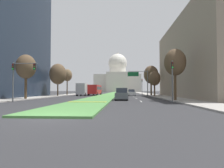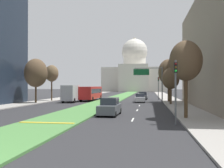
# 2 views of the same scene
# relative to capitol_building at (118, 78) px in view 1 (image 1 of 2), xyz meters

# --- Properties ---
(ground_plane) EXTENTS (299.18, 299.18, 0.00)m
(ground_plane) POSITION_rel_capitol_building_xyz_m (0.00, -67.24, -10.81)
(ground_plane) COLOR #2B2B2D
(grass_median) EXTENTS (5.06, 122.39, 0.14)m
(grass_median) POSITION_rel_capitol_building_xyz_m (0.00, -74.04, -10.74)
(grass_median) COLOR #4C8442
(grass_median) RESTS_ON ground_plane
(median_curb_nose) EXTENTS (4.55, 0.50, 0.04)m
(median_curb_nose) POSITION_rel_capitol_building_xyz_m (0.00, -123.68, -10.65)
(median_curb_nose) COLOR gold
(median_curb_nose) RESTS_ON grass_median
(lane_dashes_right) EXTENTS (0.16, 49.33, 0.01)m
(lane_dashes_right) POSITION_rel_capitol_building_xyz_m (6.64, -96.50, -10.81)
(lane_dashes_right) COLOR silver
(lane_dashes_right) RESTS_ON ground_plane
(sidewalk_left) EXTENTS (4.00, 122.39, 0.15)m
(sidewalk_left) POSITION_rel_capitol_building_xyz_m (-12.74, -80.84, -10.74)
(sidewalk_left) COLOR #9E9991
(sidewalk_left) RESTS_ON ground_plane
(sidewalk_right) EXTENTS (4.00, 122.39, 0.15)m
(sidewalk_right) POSITION_rel_capitol_building_xyz_m (12.74, -80.84, -10.74)
(sidewalk_right) COLOR #9E9991
(sidewalk_right) RESTS_ON ground_plane
(midrise_block_right) EXTENTS (14.74, 32.42, 15.63)m
(midrise_block_right) POSITION_rel_capitol_building_xyz_m (22.11, -107.64, -3.00)
(midrise_block_right) COLOR gray
(midrise_block_right) RESTS_ON ground_plane
(capitol_building) EXTENTS (35.20, 25.47, 30.91)m
(capitol_building) POSITION_rel_capitol_building_xyz_m (0.00, 0.00, 0.00)
(capitol_building) COLOR beige
(capitol_building) RESTS_ON ground_plane
(traffic_light_near_left) EXTENTS (3.34, 0.35, 5.20)m
(traffic_light_near_left) POSITION_rel_capitol_building_xyz_m (-9.40, -121.75, -7.02)
(traffic_light_near_left) COLOR #515456
(traffic_light_near_left) RESTS_ON ground_plane
(traffic_light_near_right) EXTENTS (0.28, 0.35, 5.20)m
(traffic_light_near_right) POSITION_rel_capitol_building_xyz_m (10.24, -122.13, -7.50)
(traffic_light_near_right) COLOR #515456
(traffic_light_near_right) RESTS_ON ground_plane
(traffic_light_far_right) EXTENTS (0.28, 0.35, 5.20)m
(traffic_light_far_right) POSITION_rel_capitol_building_xyz_m (10.24, -85.96, -7.50)
(traffic_light_far_right) COLOR #515456
(traffic_light_far_right) RESTS_ON ground_plane
(overhead_guide_sign) EXTENTS (5.16, 0.20, 6.50)m
(overhead_guide_sign) POSITION_rel_capitol_building_xyz_m (8.58, -97.79, -6.19)
(overhead_guide_sign) COLOR #515456
(overhead_guide_sign) RESTS_ON ground_plane
(street_tree_left_near) EXTENTS (3.09, 3.09, 7.20)m
(street_tree_left_near) POSITION_rel_capitol_building_xyz_m (-11.28, -116.65, -5.59)
(street_tree_left_near) COLOR #4C3823
(street_tree_left_near) RESTS_ON ground_plane
(street_tree_right_near) EXTENTS (3.03, 3.03, 7.37)m
(street_tree_right_near) POSITION_rel_capitol_building_xyz_m (11.54, -118.66, -5.38)
(street_tree_right_near) COLOR #4C3823
(street_tree_right_near) RESTS_ON ground_plane
(street_tree_left_mid) EXTENTS (4.03, 4.03, 7.92)m
(street_tree_left_mid) POSITION_rel_capitol_building_xyz_m (-11.61, -101.26, -5.42)
(street_tree_left_mid) COLOR #4C3823
(street_tree_left_mid) RESTS_ON ground_plane
(street_tree_right_mid) EXTENTS (2.82, 2.82, 6.09)m
(street_tree_right_mid) POSITION_rel_capitol_building_xyz_m (11.67, -100.79, -6.53)
(street_tree_right_mid) COLOR #4C3823
(street_tree_right_mid) RESTS_ON ground_plane
(street_tree_left_far) EXTENTS (2.69, 2.69, 7.32)m
(street_tree_left_far) POSITION_rel_capitol_building_xyz_m (-11.30, -94.78, -5.22)
(street_tree_left_far) COLOR #4C3823
(street_tree_left_far) RESTS_ON ground_plane
(street_tree_right_far) EXTENTS (3.94, 3.94, 8.20)m
(street_tree_right_far) POSITION_rel_capitol_building_xyz_m (11.85, -94.27, -5.11)
(street_tree_right_far) COLOR #4C3823
(street_tree_right_far) RESTS_ON ground_plane
(sedan_lead_stopped) EXTENTS (2.08, 4.44, 1.86)m
(sedan_lead_stopped) POSITION_rel_capitol_building_xyz_m (4.01, -116.65, -9.95)
(sedan_lead_stopped) COLOR #4C5156
(sedan_lead_stopped) RESTS_ON ground_plane
(sedan_midblock) EXTENTS (2.09, 4.55, 1.65)m
(sedan_midblock) POSITION_rel_capitol_building_xyz_m (6.42, -95.06, -10.03)
(sedan_midblock) COLOR silver
(sedan_midblock) RESTS_ON ground_plane
(sedan_distant) EXTENTS (2.06, 4.22, 1.74)m
(sedan_distant) POSITION_rel_capitol_building_xyz_m (6.80, -85.28, -10.00)
(sedan_distant) COLOR #4C5156
(sedan_distant) RESTS_ON ground_plane
(box_truck_delivery) EXTENTS (2.40, 6.40, 3.20)m
(box_truck_delivery) POSITION_rel_capitol_building_xyz_m (-6.41, -96.98, -9.14)
(box_truck_delivery) COLOR #BCBCC1
(box_truck_delivery) RESTS_ON ground_plane
(city_bus) EXTENTS (2.62, 11.00, 2.95)m
(city_bus) POSITION_rel_capitol_building_xyz_m (-4.01, -91.11, -9.04)
(city_bus) COLOR #B21E1E
(city_bus) RESTS_ON ground_plane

